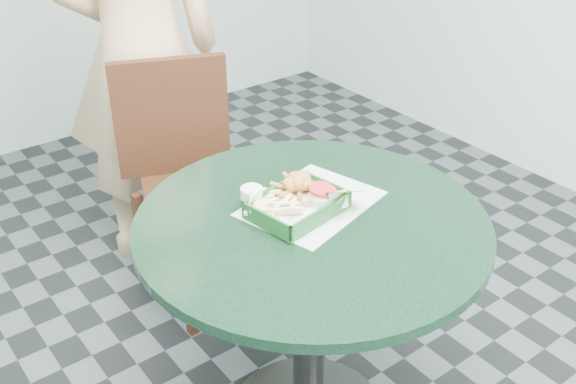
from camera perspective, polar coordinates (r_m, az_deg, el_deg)
cafe_table at (r=1.91m, az=1.93°, el=-7.09°), size 0.96×0.96×0.75m
dining_chair at (r=2.58m, az=-8.38°, el=2.14°), size 0.43×0.43×0.93m
diner_person at (r=2.67m, az=-12.81°, el=14.85°), size 0.90×0.73×2.11m
placemat at (r=1.88m, az=1.98°, el=-1.50°), size 0.42×0.36×0.00m
food_basket at (r=1.83m, az=0.79°, el=-1.92°), size 0.24×0.18×0.05m
crab_sandwich at (r=1.86m, az=1.21°, el=0.02°), size 0.13×0.13×0.08m
fries_pile at (r=1.81m, az=-1.37°, el=-1.29°), size 0.12×0.13×0.05m
sauce_ramekin at (r=1.85m, az=-2.87°, el=-0.25°), size 0.06×0.06×0.03m
garnish_cup at (r=1.83m, az=3.45°, el=-0.98°), size 0.12×0.12×0.05m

